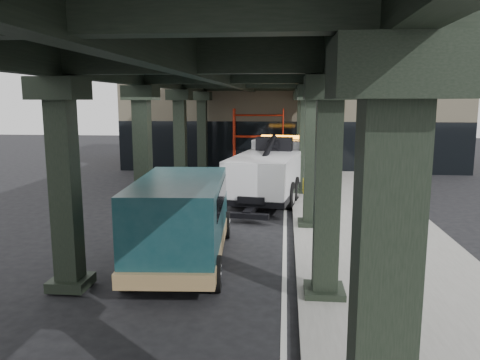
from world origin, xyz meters
The scene contains 8 objects.
ground centered at (0.00, 0.00, 0.00)m, with size 90.00×90.00×0.00m, color black.
sidewalk centered at (4.50, 2.00, 0.07)m, with size 5.00×40.00×0.15m, color gray.
lane_stripe centered at (1.70, 2.00, 0.01)m, with size 0.12×38.00×0.01m, color silver.
viaduct centered at (-0.40, 2.00, 5.46)m, with size 7.40×32.00×6.40m.
building centered at (2.00, 20.00, 4.00)m, with size 22.00×10.00×8.00m, color #C6B793.
scaffolding centered at (0.00, 14.64, 2.11)m, with size 3.08×0.88×4.00m.
tow_truck centered at (1.09, 7.54, 1.42)m, with size 3.73×9.11×2.91m.
towed_van centered at (-1.13, -1.94, 1.31)m, with size 2.78×6.15×2.43m.
Camera 1 is at (1.68, -14.19, 4.49)m, focal length 35.00 mm.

